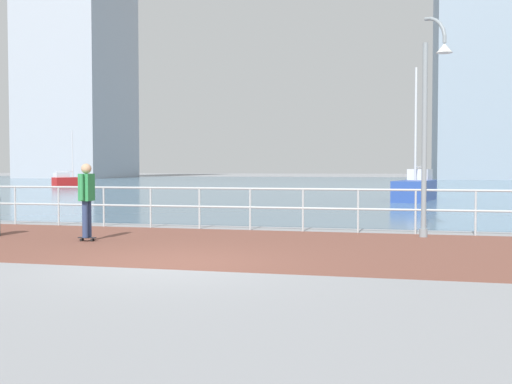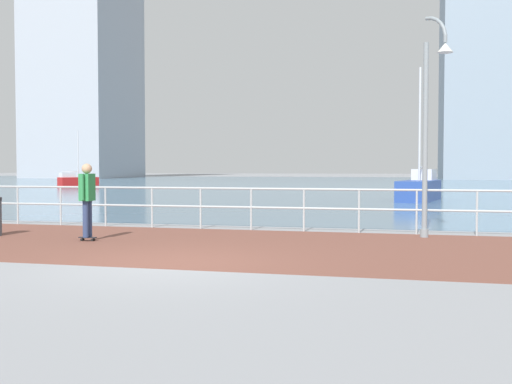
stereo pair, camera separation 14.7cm
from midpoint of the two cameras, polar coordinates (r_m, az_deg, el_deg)
name	(u,v)px [view 2 (the right image)]	position (r m, az deg, el deg)	size (l,w,h in m)	color
ground	(357,188)	(49.92, 9.54, 0.39)	(220.00, 220.00, 0.00)	gray
brick_paving	(214,245)	(13.02, -3.62, -4.95)	(28.00, 6.29, 0.01)	brown
harbor_water	(366,184)	(60.61, 10.34, 0.73)	(180.00, 88.00, 0.00)	slate
waterfront_railing	(251,201)	(15.97, -0.19, -0.83)	(25.25, 0.06, 1.12)	#B2BCC1
lamppost	(431,116)	(14.80, 16.33, 6.87)	(0.68, 0.64, 5.15)	gray
skateboarder	(87,195)	(14.09, -15.22, -0.23)	(0.40, 0.55, 1.73)	black
sailboat_yellow	(420,188)	(31.34, 15.18, 0.37)	(2.31, 4.86, 6.56)	#284799
sailboat_blue	(77,180)	(57.35, -16.31, 1.05)	(2.87, 3.53, 4.95)	#B21E1E
tower_brick	(491,24)	(93.84, 21.12, 14.42)	(13.00, 15.77, 44.81)	#8493A3
tower_slate	(84,37)	(103.44, -15.78, 13.74)	(13.64, 16.01, 46.22)	#A3A8B2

